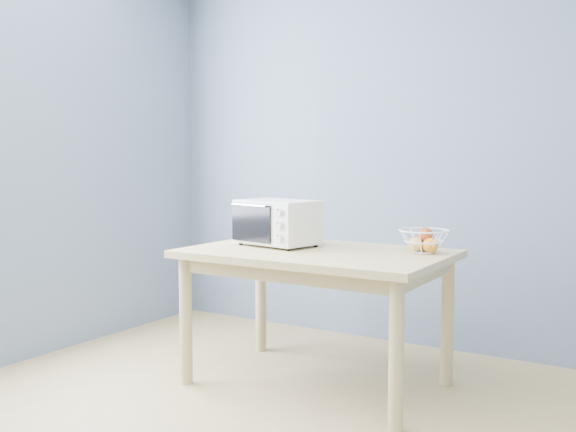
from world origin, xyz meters
The scene contains 4 objects.
room centered at (0.00, 0.00, 1.30)m, with size 4.01×4.51×2.61m.
dining_table centered at (-0.25, 1.22, 0.65)m, with size 1.40×0.90×0.75m.
toaster_oven centered at (-0.55, 1.27, 0.89)m, with size 0.50×0.39×0.26m.
fruit_basket centered at (0.29, 1.42, 0.82)m, with size 0.31×0.31×0.14m.
Camera 1 is at (1.44, -1.82, 1.23)m, focal length 40.00 mm.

